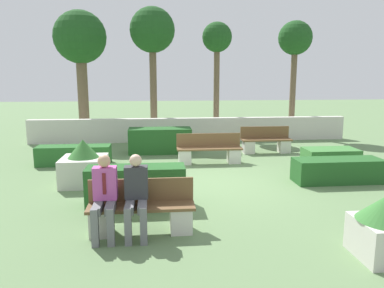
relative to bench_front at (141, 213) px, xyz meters
name	(u,v)px	position (x,y,z in m)	size (l,w,h in m)	color
ground_plane	(214,183)	(1.68, 2.73, -0.34)	(60.00, 60.00, 0.00)	#607F51
perimeter_wall	(191,130)	(1.68, 8.72, 0.13)	(12.60, 0.30, 0.93)	beige
bench_front	(141,213)	(0.00, 0.00, 0.00)	(1.78, 0.49, 0.88)	brown
bench_left_side	(209,152)	(1.86, 4.87, 0.01)	(1.95, 0.49, 0.88)	brown
bench_right_side	(266,143)	(4.01, 6.21, 0.00)	(1.70, 0.49, 0.88)	brown
person_seated_man	(104,193)	(-0.58, -0.14, 0.41)	(0.38, 0.63, 1.36)	slate
person_seated_woman	(136,192)	(-0.07, -0.14, 0.41)	(0.38, 0.63, 1.35)	slate
hedge_block_near_left	(136,186)	(-0.15, 1.34, 0.07)	(1.97, 0.61, 0.81)	#235623
hedge_block_near_right	(338,170)	(4.73, 2.56, -0.05)	(2.16, 0.73, 0.58)	#235623
hedge_block_mid_left	(330,159)	(5.17, 3.86, -0.05)	(1.47, 0.81, 0.57)	#3D7A38
hedge_block_mid_right	(160,140)	(0.41, 6.56, 0.08)	(2.11, 0.81, 0.85)	#235623
hedge_block_far_left	(74,155)	(-2.15, 5.10, -0.06)	(2.13, 0.63, 0.56)	#286028
planter_corner_left	(84,165)	(-1.47, 2.98, 0.13)	(1.05, 1.05, 1.10)	beige
tree_leftmost	(80,41)	(-2.70, 9.96, 3.64)	(2.12, 2.12, 5.19)	brown
tree_center_left	(152,33)	(0.21, 9.82, 3.96)	(1.84, 1.84, 5.34)	brown
tree_center_right	(217,43)	(2.92, 10.07, 3.61)	(1.25, 1.25, 4.82)	brown
tree_rightmost	(295,42)	(6.21, 9.78, 3.65)	(1.42, 1.42, 4.87)	brown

